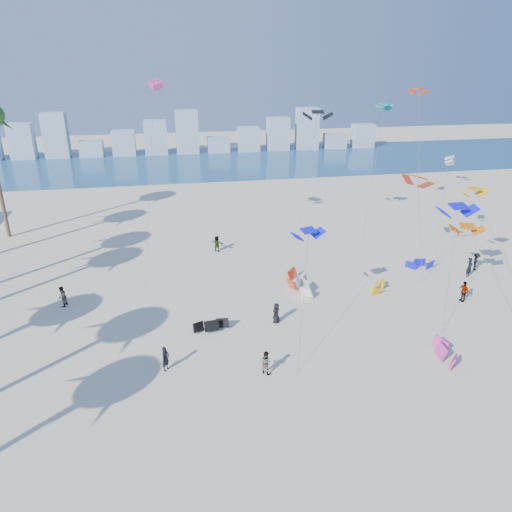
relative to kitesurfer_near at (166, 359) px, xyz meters
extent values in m
plane|color=beige|center=(4.05, -9.25, -0.84)|extent=(220.00, 220.00, 0.00)
plane|color=navy|center=(4.05, 62.75, -0.83)|extent=(220.00, 220.00, 0.00)
imported|color=black|center=(0.00, 0.00, 0.00)|extent=(0.69, 0.73, 1.68)
imported|color=gray|center=(6.12, -1.46, -0.06)|extent=(0.95, 0.96, 1.56)
imported|color=black|center=(8.15, 4.45, -0.05)|extent=(0.88, 0.91, 1.57)
imported|color=gray|center=(23.72, 4.95, 0.04)|extent=(0.58, 1.08, 1.75)
imported|color=black|center=(28.37, 10.28, -0.01)|extent=(1.15, 1.22, 1.66)
imported|color=gray|center=(5.39, 19.27, -0.02)|extent=(1.49, 1.31, 1.63)
imported|color=black|center=(26.91, 9.08, 0.08)|extent=(0.80, 0.72, 1.84)
imported|color=gray|center=(-7.91, 10.00, 0.01)|extent=(0.91, 1.01, 1.70)
cylinder|color=#595959|center=(9.16, 1.05, 2.84)|extent=(2.08, 5.72, 7.36)
cylinder|color=#595959|center=(22.00, 9.72, 3.64)|extent=(0.68, 2.11, 8.95)
cylinder|color=#595959|center=(26.42, 5.15, 3.41)|extent=(2.58, 5.56, 8.50)
cylinder|color=#595959|center=(-0.57, 14.90, 7.39)|extent=(2.01, 5.85, 16.46)
cylinder|color=#595959|center=(22.61, 21.59, 6.00)|extent=(2.55, 3.05, 13.68)
cylinder|color=#595959|center=(24.48, 3.09, 2.38)|extent=(2.85, 3.92, 6.45)
cylinder|color=#595959|center=(14.20, 18.23, 5.86)|extent=(2.68, 3.17, 13.41)
cylinder|color=#595959|center=(25.55, 12.50, 4.08)|extent=(1.27, 2.40, 9.85)
cylinder|color=#595959|center=(20.96, 3.13, 3.13)|extent=(2.80, 4.70, 7.94)
cylinder|color=#595959|center=(29.92, 25.76, 6.59)|extent=(0.32, 3.46, 14.87)
cube|color=#9EADBF|center=(-25.55, 72.75, 2.46)|extent=(4.40, 3.00, 6.60)
cube|color=#9EADBF|center=(-19.35, 72.75, 3.36)|extent=(4.40, 3.00, 8.40)
cube|color=#9EADBF|center=(-13.15, 72.75, 0.66)|extent=(4.40, 3.00, 3.00)
cube|color=#9EADBF|center=(-6.95, 72.75, 1.56)|extent=(4.40, 3.00, 4.80)
cube|color=#9EADBF|center=(-0.75, 72.75, 2.46)|extent=(4.40, 3.00, 6.60)
cube|color=#9EADBF|center=(5.45, 72.75, 3.36)|extent=(4.40, 3.00, 8.40)
cube|color=#9EADBF|center=(11.65, 72.75, 0.66)|extent=(4.40, 3.00, 3.00)
cube|color=#9EADBF|center=(17.85, 72.75, 1.56)|extent=(4.40, 3.00, 4.80)
cube|color=#9EADBF|center=(24.05, 72.75, 2.46)|extent=(4.40, 3.00, 6.60)
cube|color=#9EADBF|center=(30.25, 72.75, 3.36)|extent=(4.40, 3.00, 8.40)
cube|color=#9EADBF|center=(36.45, 72.75, 0.66)|extent=(4.40, 3.00, 3.00)
cube|color=#9EADBF|center=(42.65, 72.75, 1.56)|extent=(4.40, 3.00, 4.80)
camera|label=1|loc=(0.91, -26.00, 17.66)|focal=33.83mm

